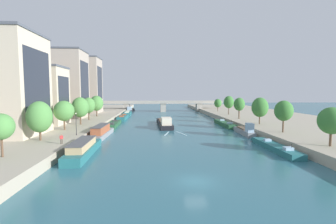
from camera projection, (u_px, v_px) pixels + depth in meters
name	position (u px, v px, depth m)	size (l,w,h in m)	color
ground_plane	(196.00, 182.00, 27.35)	(400.00, 400.00, 0.00)	#2D6070
quay_left	(58.00, 120.00, 79.82)	(36.00, 170.00, 1.65)	#A89E89
quay_right	(272.00, 119.00, 84.16)	(36.00, 170.00, 1.65)	#A89E89
barge_midriver	(164.00, 123.00, 72.03)	(4.53, 20.77, 3.20)	black
wake_behind_barge	(174.00, 133.00, 58.98)	(5.59, 6.03, 0.03)	#A0CCD6
moored_boat_left_near	(83.00, 149.00, 38.74)	(3.19, 14.96, 2.53)	#23666B
moored_boat_left_second	(102.00, 132.00, 54.41)	(3.11, 14.85, 2.78)	gray
moored_boat_left_upstream	(113.00, 124.00, 72.72)	(3.16, 15.55, 2.10)	#235633
moored_boat_left_gap_after	(123.00, 117.00, 90.34)	(2.93, 14.87, 2.39)	#23666B
moored_boat_left_end	(127.00, 113.00, 107.46)	(3.58, 15.70, 2.41)	#23666B
moored_boat_left_far	(130.00, 110.00, 124.99)	(3.17, 14.93, 2.86)	black
moored_boat_right_upstream	(275.00, 147.00, 42.23)	(2.51, 15.01, 2.10)	#23666B
moored_boat_right_lone	(245.00, 131.00, 57.55)	(2.30, 11.39, 3.18)	gray
moored_boat_right_end	(225.00, 124.00, 72.84)	(2.77, 16.46, 2.24)	#235633
tree_left_end_of_row	(1.00, 127.00, 31.31)	(3.32, 3.32, 5.82)	brown
tree_left_distant	(39.00, 117.00, 42.13)	(4.32, 4.32, 7.00)	brown
tree_left_far	(64.00, 111.00, 53.92)	(4.47, 4.47, 6.65)	brown
tree_left_midway	(80.00, 107.00, 63.04)	(4.42, 4.42, 7.23)	brown
tree_left_third	(89.00, 105.00, 73.11)	(3.95, 3.95, 6.92)	brown
tree_left_by_lamp	(97.00, 103.00, 84.51)	(4.68, 4.68, 7.31)	brown
tree_right_by_lamp	(332.00, 121.00, 37.63)	(4.04, 4.04, 6.24)	brown
tree_right_past_mid	(284.00, 111.00, 50.69)	(3.80, 3.80, 6.81)	brown
tree_right_midway	(260.00, 107.00, 63.69)	(4.31, 4.31, 7.17)	brown
tree_right_distant	(239.00, 104.00, 76.89)	(3.50, 3.50, 6.79)	brown
tree_right_nearest	(229.00, 102.00, 91.12)	(3.81, 3.81, 7.11)	brown
tree_right_second	(218.00, 103.00, 105.75)	(3.25, 3.25, 5.58)	brown
lamppost_left_bank	(76.00, 123.00, 47.56)	(0.28, 0.28, 4.48)	black
building_left_tall	(3.00, 84.00, 46.91)	(13.69, 13.30, 20.45)	beige
building_left_corner	(42.00, 95.00, 62.90)	(11.90, 9.60, 15.45)	beige
building_left_far_end	(66.00, 84.00, 80.08)	(13.05, 11.87, 22.60)	#A89989
building_left_middle	(83.00, 85.00, 99.45)	(14.47, 10.98, 23.00)	#A89989
bridge_far	(163.00, 105.00, 124.15)	(61.69, 4.40, 5.72)	#9E998E
person_on_quay	(61.00, 138.00, 39.51)	(0.49, 0.32, 1.62)	#473D33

